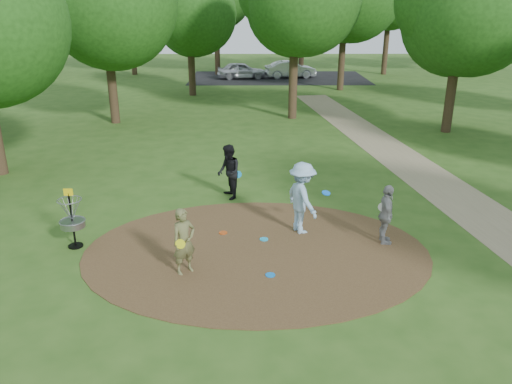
{
  "coord_description": "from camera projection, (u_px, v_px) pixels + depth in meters",
  "views": [
    {
      "loc": [
        -0.09,
        -10.86,
        5.7
      ],
      "look_at": [
        0.0,
        1.2,
        1.1
      ],
      "focal_mm": 35.0,
      "sensor_mm": 36.0,
      "label": 1
    }
  ],
  "objects": [
    {
      "name": "footpath",
      "position": [
        486.0,
        217.0,
        14.08
      ],
      "size": [
        7.55,
        39.89,
        0.01
      ],
      "primitive_type": "cube",
      "rotation": [
        0.0,
        0.0,
        0.14
      ],
      "color": "#8C7A5B",
      "rests_on": "ground"
    },
    {
      "name": "disc_ground_blue",
      "position": [
        270.0,
        275.0,
        11.07
      ],
      "size": [
        0.22,
        0.22,
        0.02
      ],
      "primitive_type": "cylinder",
      "color": "blue",
      "rests_on": "dirt_clearing"
    },
    {
      "name": "ground",
      "position": [
        256.0,
        252.0,
        12.17
      ],
      "size": [
        100.0,
        100.0,
        0.0
      ],
      "primitive_type": "plane",
      "color": "#2D5119",
      "rests_on": "ground"
    },
    {
      "name": "disc_ground_cyan",
      "position": [
        264.0,
        239.0,
        12.74
      ],
      "size": [
        0.22,
        0.22,
        0.02
      ],
      "primitive_type": "cylinder",
      "color": "#1BA8DC",
      "rests_on": "dirt_clearing"
    },
    {
      "name": "dirt_clearing",
      "position": [
        256.0,
        251.0,
        12.17
      ],
      "size": [
        8.4,
        8.4,
        0.02
      ],
      "primitive_type": "cylinder",
      "color": "#47301C",
      "rests_on": "ground"
    },
    {
      "name": "player_waiting_with_disc",
      "position": [
        386.0,
        215.0,
        12.34
      ],
      "size": [
        0.45,
        0.93,
        1.55
      ],
      "color": "gray",
      "rests_on": "ground"
    },
    {
      "name": "car_right",
      "position": [
        290.0,
        69.0,
        39.9
      ],
      "size": [
        4.19,
        2.04,
        1.32
      ],
      "primitive_type": "imported",
      "rotation": [
        0.0,
        0.0,
        1.74
      ],
      "color": "#ADB1B5",
      "rests_on": "ground"
    },
    {
      "name": "disc_golf_basket",
      "position": [
        71.0,
        214.0,
        12.11
      ],
      "size": [
        0.63,
        0.63,
        1.54
      ],
      "color": "black",
      "rests_on": "ground"
    },
    {
      "name": "parking_lot",
      "position": [
        278.0,
        78.0,
        40.22
      ],
      "size": [
        14.0,
        8.0,
        0.01
      ],
      "primitive_type": "cube",
      "color": "black",
      "rests_on": "ground"
    },
    {
      "name": "car_left",
      "position": [
        241.0,
        70.0,
        39.44
      ],
      "size": [
        3.98,
        2.07,
        1.3
      ],
      "primitive_type": "imported",
      "rotation": [
        0.0,
        0.0,
        1.72
      ],
      "color": "#B8B9C0",
      "rests_on": "ground"
    },
    {
      "name": "tree_ring",
      "position": [
        312.0,
        15.0,
        17.95
      ],
      "size": [
        37.1,
        46.0,
        9.39
      ],
      "color": "#332316",
      "rests_on": "ground"
    },
    {
      "name": "disc_ground_red",
      "position": [
        223.0,
        233.0,
        13.1
      ],
      "size": [
        0.22,
        0.22,
        0.02
      ],
      "primitive_type": "cylinder",
      "color": "#BB4412",
      "rests_on": "dirt_clearing"
    },
    {
      "name": "player_walking_with_disc",
      "position": [
        229.0,
        172.0,
        15.22
      ],
      "size": [
        0.86,
        0.98,
        1.69
      ],
      "color": "black",
      "rests_on": "ground"
    },
    {
      "name": "player_observer_with_disc",
      "position": [
        184.0,
        242.0,
        10.97
      ],
      "size": [
        0.67,
        0.64,
        1.54
      ],
      "color": "brown",
      "rests_on": "ground"
    },
    {
      "name": "player_throwing_with_disc",
      "position": [
        302.0,
        198.0,
        12.9
      ],
      "size": [
        1.34,
        1.42,
        1.91
      ],
      "color": "#96BDDF",
      "rests_on": "ground"
    }
  ]
}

